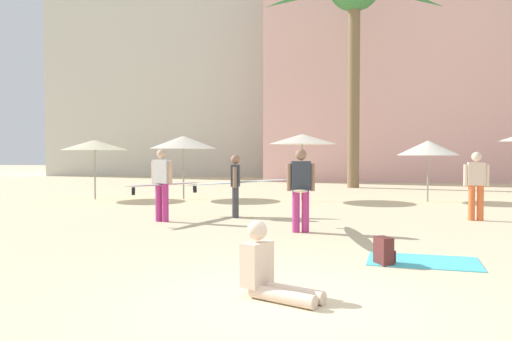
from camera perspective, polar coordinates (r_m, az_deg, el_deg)
ground at (r=5.80m, az=3.86°, el=-14.95°), size 120.00×120.00×0.00m
hotel_pink at (r=35.52m, az=20.90°, el=9.41°), size 23.44×9.52×12.68m
hotel_tower_gray at (r=42.52m, az=-7.31°, el=16.71°), size 19.28×10.33×24.97m
cafe_umbrella_0 at (r=17.84m, az=5.26°, el=3.54°), size 2.39×2.39×2.35m
cafe_umbrella_1 at (r=18.38m, az=18.85°, el=2.43°), size 2.11×2.11×2.12m
cafe_umbrella_3 at (r=18.62m, az=-8.20°, el=3.17°), size 2.45×2.45×2.31m
cafe_umbrella_4 at (r=19.18m, az=-17.76°, el=2.75°), size 2.37×2.37×2.15m
beach_towel at (r=8.37m, az=18.36°, el=-9.70°), size 1.85×1.36×0.01m
backpack at (r=7.96m, az=14.27°, el=-8.83°), size 0.32×0.35×0.42m
person_mid_right at (r=10.63m, az=5.08°, el=-2.03°), size 0.61×2.97×1.77m
person_mid_left at (r=5.99m, az=1.50°, el=-11.34°), size 1.00×0.81×0.90m
person_near_left at (r=12.70m, az=-10.44°, el=-1.37°), size 1.48×2.74×1.78m
person_far_left at (r=13.29m, az=-2.28°, el=-1.41°), size 2.91×0.82×1.64m
person_far_right at (r=13.72m, az=23.60°, el=-1.30°), size 0.61×0.29×1.71m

